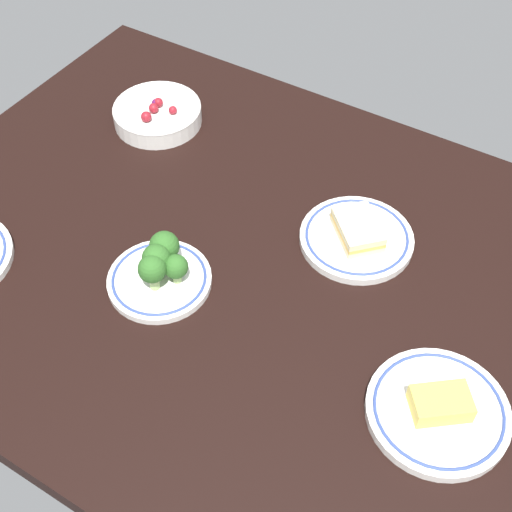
# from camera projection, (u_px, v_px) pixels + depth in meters

# --- Properties ---
(dining_table) EXTENTS (1.32, 0.95, 0.04)m
(dining_table) POSITION_uv_depth(u_px,v_px,m) (256.00, 271.00, 1.20)
(dining_table) COLOR black
(dining_table) RESTS_ON ground
(bowl_berries) EXTENTS (0.18, 0.18, 0.06)m
(bowl_berries) POSITION_uv_depth(u_px,v_px,m) (157.00, 114.00, 1.42)
(bowl_berries) COLOR white
(bowl_berries) RESTS_ON dining_table
(plate_sandwich) EXTENTS (0.20, 0.20, 0.05)m
(plate_sandwich) POSITION_uv_depth(u_px,v_px,m) (357.00, 236.00, 1.21)
(plate_sandwich) COLOR white
(plate_sandwich) RESTS_ON dining_table
(plate_broccoli) EXTENTS (0.17, 0.17, 0.08)m
(plate_broccoli) POSITION_uv_depth(u_px,v_px,m) (160.00, 270.00, 1.14)
(plate_broccoli) COLOR white
(plate_broccoli) RESTS_ON dining_table
(plate_cheese) EXTENTS (0.20, 0.20, 0.05)m
(plate_cheese) POSITION_uv_depth(u_px,v_px,m) (438.00, 410.00, 0.99)
(plate_cheese) COLOR white
(plate_cheese) RESTS_ON dining_table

